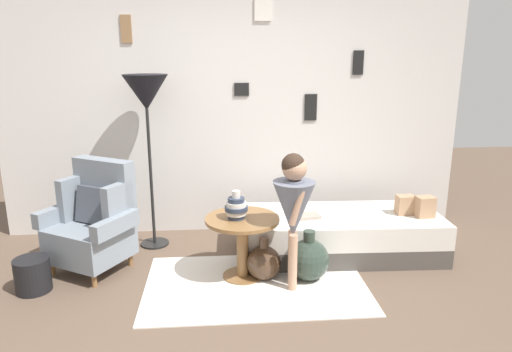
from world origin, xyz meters
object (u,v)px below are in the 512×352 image
vase_striped (236,207)px  book_on_daybed (307,216)px  demijohn_near (264,262)px  side_table (242,234)px  magazine_basket (33,275)px  person_child (294,204)px  floor_lamp (146,98)px  demijohn_far (308,259)px  armchair (94,221)px  daybed (339,234)px

vase_striped → book_on_daybed: bearing=28.5°
book_on_daybed → demijohn_near: (-0.44, -0.39, -0.26)m
side_table → demijohn_near: side_table is taller
side_table → demijohn_near: 0.31m
magazine_basket → person_child: bearing=-3.2°
person_child → demijohn_near: bearing=141.5°
floor_lamp → magazine_basket: bearing=-134.4°
person_child → demijohn_near: 0.64m
vase_striped → demijohn_far: size_ratio=0.55×
book_on_daybed → side_table: bearing=-150.6°
floor_lamp → magazine_basket: size_ratio=6.02×
vase_striped → person_child: (0.45, -0.20, 0.08)m
person_child → magazine_basket: 2.19m
armchair → daybed: armchair is taller
floor_lamp → person_child: 1.76m
daybed → vase_striped: vase_striped is taller
person_child → demijohn_near: size_ratio=3.00×
floor_lamp → demijohn_near: (1.03, -0.82, -1.32)m
daybed → side_table: side_table is taller
armchair → floor_lamp: size_ratio=0.58×
magazine_basket → armchair: bearing=44.0°
person_child → demijohn_far: 0.58m
side_table → demijohn_near: size_ratio=1.66×
demijohn_far → person_child: bearing=-140.2°
person_child → book_on_daybed: bearing=68.2°
daybed → demijohn_far: 0.63m
person_child → daybed: bearing=48.8°
armchair → person_child: size_ratio=0.85×
daybed → book_on_daybed: book_on_daybed is taller
side_table → magazine_basket: side_table is taller
person_child → vase_striped: bearing=155.9°
armchair → demijohn_near: 1.54m
side_table → demijohn_far: side_table is taller
vase_striped → book_on_daybed: vase_striped is taller
demijohn_far → demijohn_near: bearing=174.0°
vase_striped → floor_lamp: (-0.80, 0.80, 0.83)m
floor_lamp → demijohn_far: floor_lamp is taller
book_on_daybed → magazine_basket: size_ratio=0.79×
side_table → floor_lamp: 1.57m
book_on_daybed → demijohn_far: size_ratio=0.50×
daybed → floor_lamp: (-1.79, 0.37, 1.27)m
daybed → demijohn_near: bearing=-149.3°
person_child → book_on_daybed: (0.23, 0.57, -0.31)m
person_child → demijohn_far: bearing=39.8°
person_child → magazine_basket: person_child is taller
floor_lamp → daybed: bearing=-11.6°
vase_striped → floor_lamp: bearing=135.1°
side_table → floor_lamp: bearing=137.3°
daybed → floor_lamp: floor_lamp is taller
demijohn_near → armchair: bearing=166.7°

